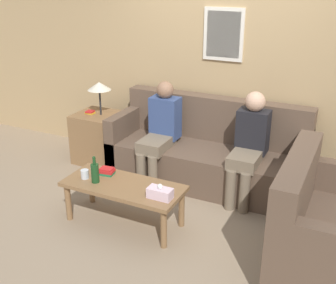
% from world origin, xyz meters
% --- Properties ---
extents(ground_plane, '(16.00, 16.00, 0.00)m').
position_xyz_m(ground_plane, '(0.00, 0.00, 0.00)').
color(ground_plane, gray).
extents(wall_back, '(9.00, 0.08, 2.60)m').
position_xyz_m(wall_back, '(0.00, 0.94, 1.30)').
color(wall_back, tan).
rests_on(wall_back, ground_plane).
extents(couch_main, '(2.29, 0.83, 0.99)m').
position_xyz_m(couch_main, '(0.00, 0.51, 0.34)').
color(couch_main, brown).
rests_on(couch_main, ground_plane).
extents(couch_side, '(0.83, 1.30, 0.99)m').
position_xyz_m(couch_side, '(1.46, -0.57, 0.34)').
color(couch_side, brown).
rests_on(couch_side, ground_plane).
extents(coffee_table, '(1.21, 0.52, 0.44)m').
position_xyz_m(coffee_table, '(-0.41, -0.72, 0.38)').
color(coffee_table, olive).
rests_on(coffee_table, ground_plane).
extents(side_table_with_lamp, '(0.54, 0.54, 1.09)m').
position_xyz_m(side_table_with_lamp, '(-1.51, 0.43, 0.36)').
color(side_table_with_lamp, olive).
rests_on(side_table_with_lamp, ground_plane).
extents(wine_bottle, '(0.08, 0.08, 0.27)m').
position_xyz_m(wine_bottle, '(-0.68, -0.80, 0.54)').
color(wine_bottle, '#19421E').
rests_on(wine_bottle, coffee_table).
extents(drinking_glass, '(0.08, 0.08, 0.09)m').
position_xyz_m(drinking_glass, '(-0.83, -0.78, 0.48)').
color(drinking_glass, silver).
rests_on(drinking_glass, coffee_table).
extents(book_stack, '(0.16, 0.13, 0.07)m').
position_xyz_m(book_stack, '(-0.68, -0.61, 0.47)').
color(book_stack, '#237547').
rests_on(book_stack, coffee_table).
extents(tissue_box, '(0.23, 0.12, 0.15)m').
position_xyz_m(tissue_box, '(0.04, -0.80, 0.49)').
color(tissue_box, silver).
rests_on(tissue_box, coffee_table).
extents(person_left, '(0.34, 0.64, 1.20)m').
position_xyz_m(person_left, '(-0.52, 0.30, 0.65)').
color(person_left, '#756651').
rests_on(person_left, ground_plane).
extents(person_right, '(0.34, 0.62, 1.19)m').
position_xyz_m(person_right, '(0.54, 0.34, 0.66)').
color(person_right, '#756651').
rests_on(person_right, ground_plane).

